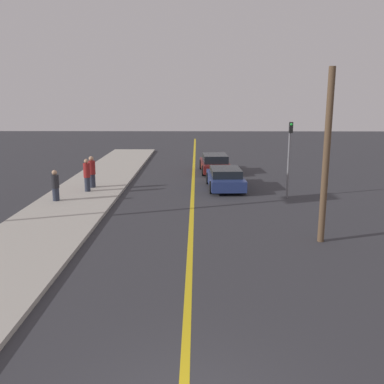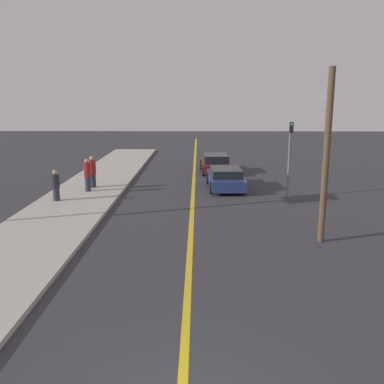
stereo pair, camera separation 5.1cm
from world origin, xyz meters
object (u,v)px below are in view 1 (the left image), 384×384
(pedestrian_mid_group, at_px, (87,175))
(traffic_light, at_px, (289,152))
(car_ahead_center, at_px, (215,164))
(pedestrian_far_standing, at_px, (92,172))
(car_near_right_lane, at_px, (225,178))
(pedestrian_near_curb, at_px, (55,186))
(utility_pole, at_px, (326,158))

(pedestrian_mid_group, xyz_separation_m, traffic_light, (10.81, -0.76, 1.39))
(car_ahead_center, distance_m, pedestrian_far_standing, 9.34)
(car_near_right_lane, relative_size, pedestrian_near_curb, 2.86)
(car_near_right_lane, height_order, utility_pole, utility_pole)
(car_near_right_lane, height_order, traffic_light, traffic_light)
(pedestrian_near_curb, distance_m, traffic_light, 12.03)
(pedestrian_mid_group, relative_size, traffic_light, 0.45)
(pedestrian_mid_group, bearing_deg, utility_pole, -36.08)
(car_ahead_center, distance_m, pedestrian_near_curb, 12.32)
(pedestrian_far_standing, xyz_separation_m, traffic_light, (10.79, -1.81, 1.40))
(car_ahead_center, bearing_deg, traffic_light, -68.32)
(pedestrian_near_curb, height_order, pedestrian_mid_group, pedestrian_mid_group)
(pedestrian_mid_group, relative_size, pedestrian_far_standing, 1.00)
(car_near_right_lane, height_order, pedestrian_mid_group, pedestrian_mid_group)
(car_near_right_lane, distance_m, traffic_light, 4.29)
(pedestrian_far_standing, bearing_deg, pedestrian_near_curb, -108.14)
(car_ahead_center, height_order, pedestrian_mid_group, pedestrian_mid_group)
(car_ahead_center, relative_size, pedestrian_mid_group, 2.41)
(utility_pole, bearing_deg, pedestrian_mid_group, 143.92)
(car_near_right_lane, bearing_deg, utility_pole, -74.88)
(pedestrian_far_standing, relative_size, traffic_light, 0.45)
(pedestrian_mid_group, bearing_deg, car_near_right_lane, 11.16)
(car_near_right_lane, xyz_separation_m, pedestrian_near_curb, (-8.70, -3.69, 0.31))
(pedestrian_mid_group, distance_m, utility_pole, 13.30)
(pedestrian_far_standing, xyz_separation_m, utility_pole, (10.60, -8.79, 2.09))
(pedestrian_mid_group, distance_m, pedestrian_far_standing, 1.05)
(car_ahead_center, xyz_separation_m, pedestrian_far_standing, (-7.26, -5.86, 0.42))
(pedestrian_far_standing, relative_size, utility_pole, 0.29)
(car_ahead_center, relative_size, pedestrian_near_curb, 2.78)
(pedestrian_mid_group, xyz_separation_m, utility_pole, (10.62, -7.74, 2.08))
(car_near_right_lane, relative_size, car_ahead_center, 1.03)
(car_near_right_lane, xyz_separation_m, car_ahead_center, (-0.38, 5.40, 0.02))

